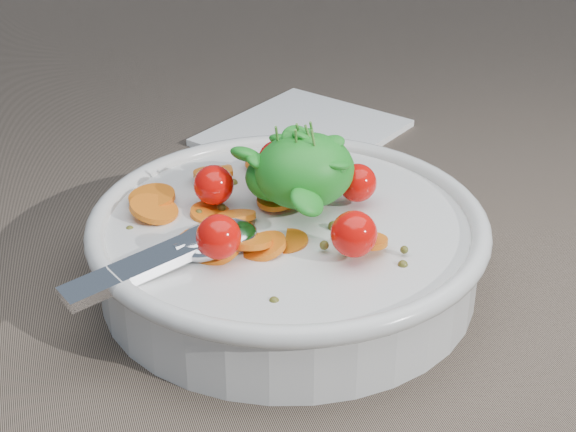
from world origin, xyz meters
name	(u,v)px	position (x,y,z in m)	size (l,w,h in m)	color
ground	(305,267)	(0.00, 0.00, 0.00)	(6.00, 6.00, 0.00)	#776655
bowl	(287,244)	(-0.02, -0.02, 0.03)	(0.31, 0.29, 0.12)	silver
napkin	(303,133)	(0.08, 0.23, 0.00)	(0.18, 0.15, 0.01)	white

